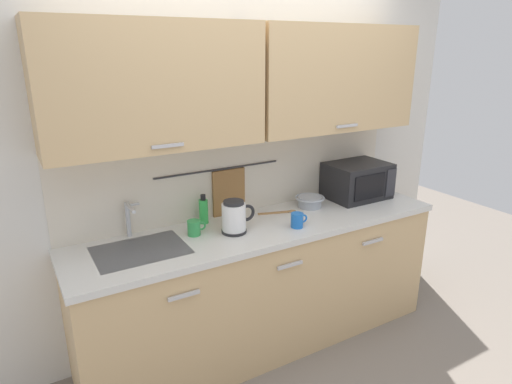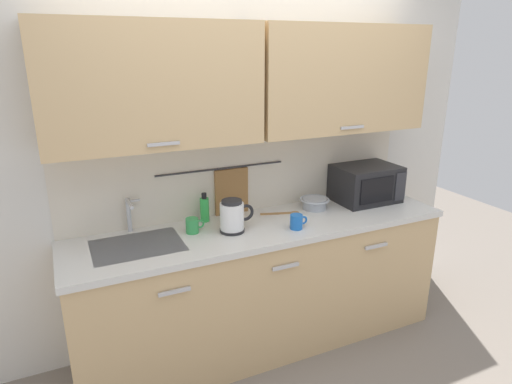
# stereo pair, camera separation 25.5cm
# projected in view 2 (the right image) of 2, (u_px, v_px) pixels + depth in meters

# --- Properties ---
(ground) EXTENTS (8.00, 8.00, 0.00)m
(ground) POSITION_uv_depth(u_px,v_px,m) (283.00, 366.00, 2.92)
(ground) COLOR slate
(counter_unit) EXTENTS (2.53, 0.64, 0.90)m
(counter_unit) POSITION_uv_depth(u_px,v_px,m) (262.00, 285.00, 3.03)
(counter_unit) COLOR tan
(counter_unit) RESTS_ON ground
(back_wall_assembly) EXTENTS (3.70, 0.41, 2.50)m
(back_wall_assembly) POSITION_uv_depth(u_px,v_px,m) (249.00, 124.00, 2.90)
(back_wall_assembly) COLOR silver
(back_wall_assembly) RESTS_ON ground
(sink_faucet) EXTENTS (0.09, 0.17, 0.22)m
(sink_faucet) POSITION_uv_depth(u_px,v_px,m) (129.00, 211.00, 2.72)
(sink_faucet) COLOR #B2B5BA
(sink_faucet) RESTS_ON counter_unit
(microwave) EXTENTS (0.46, 0.35, 0.27)m
(microwave) POSITION_uv_depth(u_px,v_px,m) (366.00, 183.00, 3.31)
(microwave) COLOR black
(microwave) RESTS_ON counter_unit
(electric_kettle) EXTENTS (0.23, 0.16, 0.21)m
(electric_kettle) POSITION_uv_depth(u_px,v_px,m) (233.00, 216.00, 2.76)
(electric_kettle) COLOR black
(electric_kettle) RESTS_ON counter_unit
(dish_soap_bottle) EXTENTS (0.06, 0.06, 0.20)m
(dish_soap_bottle) POSITION_uv_depth(u_px,v_px,m) (205.00, 209.00, 2.93)
(dish_soap_bottle) COLOR green
(dish_soap_bottle) RESTS_ON counter_unit
(mug_near_sink) EXTENTS (0.12, 0.08, 0.09)m
(mug_near_sink) POSITION_uv_depth(u_px,v_px,m) (193.00, 225.00, 2.75)
(mug_near_sink) COLOR green
(mug_near_sink) RESTS_ON counter_unit
(mixing_bowl) EXTENTS (0.21, 0.21, 0.08)m
(mixing_bowl) POSITION_uv_depth(u_px,v_px,m) (314.00, 203.00, 3.17)
(mixing_bowl) COLOR #A5ADB7
(mixing_bowl) RESTS_ON counter_unit
(mug_by_kettle) EXTENTS (0.12, 0.08, 0.09)m
(mug_by_kettle) POSITION_uv_depth(u_px,v_px,m) (297.00, 222.00, 2.81)
(mug_by_kettle) COLOR blue
(mug_by_kettle) RESTS_ON counter_unit
(wooden_spoon) EXTENTS (0.27, 0.11, 0.01)m
(wooden_spoon) POSITION_uv_depth(u_px,v_px,m) (285.00, 213.00, 3.08)
(wooden_spoon) COLOR #9E7042
(wooden_spoon) RESTS_ON counter_unit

